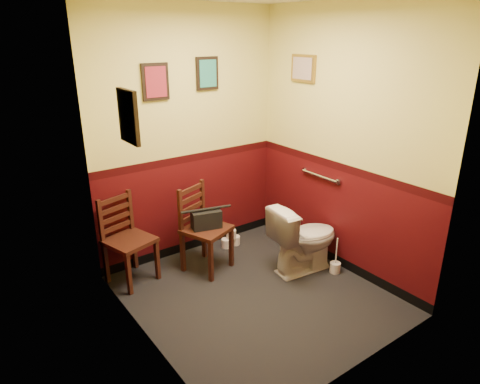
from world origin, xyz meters
The scene contains 16 objects.
floor centered at (0.00, 0.00, 0.00)m, with size 2.20×2.40×0.00m, color black.
wall_back centered at (0.00, 1.20, 1.35)m, with size 2.20×2.70×0.00m, color #45090D.
wall_front centered at (0.00, -1.20, 1.35)m, with size 2.20×2.70×0.00m, color #45090D.
wall_left centered at (-1.10, 0.00, 1.35)m, with size 2.40×2.70×0.00m, color #45090D.
wall_right centered at (1.10, 0.00, 1.35)m, with size 2.40×2.70×0.00m, color #45090D.
grab_bar centered at (1.07, 0.25, 0.95)m, with size 0.05×0.56×0.06m.
framed_print_back_a centered at (-0.35, 1.18, 1.95)m, with size 0.28×0.04×0.36m.
framed_print_back_b centered at (0.25, 1.18, 2.00)m, with size 0.26×0.04×0.34m.
framed_print_left centered at (-1.08, 0.10, 1.85)m, with size 0.04×0.30×0.38m.
framed_print_right centered at (1.08, 0.60, 2.05)m, with size 0.04×0.34×0.28m.
toilet centered at (0.72, 0.09, 0.37)m, with size 0.42×0.75×0.74m, color white.
toilet_brush centered at (0.95, -0.16, 0.07)m, with size 0.11×0.11×0.40m.
chair_left centered at (-0.86, 1.00, 0.45)m, with size 0.52×0.52×0.90m.
chair_right centered at (-0.11, 0.75, 0.46)m, with size 0.56×0.56×0.93m.
handbag centered at (-0.10, 0.71, 0.58)m, with size 0.33×0.23×0.22m.
tp_stack centered at (0.40, 0.98, 0.09)m, with size 0.24×0.13×0.21m.
Camera 1 is at (-2.21, -2.79, 2.40)m, focal length 32.00 mm.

